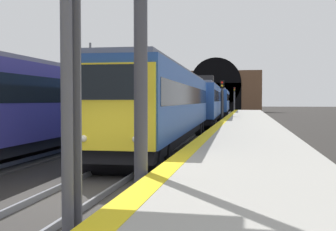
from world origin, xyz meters
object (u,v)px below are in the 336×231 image
at_px(railway_signal_far, 234,98).
at_px(train_main_approaching, 205,102).
at_px(railway_signal_mid, 222,99).
at_px(catenary_mast_far, 91,82).
at_px(railway_signal_near, 67,11).
at_px(train_adjacent_platform, 106,102).

bearing_deg(railway_signal_far, train_main_approaching, -2.94).
distance_m(railway_signal_mid, catenary_mast_far, 13.52).
bearing_deg(railway_signal_far, railway_signal_near, 0.00).
bearing_deg(catenary_mast_far, train_main_approaching, -84.29).
height_order(train_main_approaching, railway_signal_near, railway_signal_near).
bearing_deg(railway_signal_near, railway_signal_mid, -180.00).
relative_size(train_adjacent_platform, catenary_mast_far, 5.07).
relative_size(railway_signal_near, catenary_mast_far, 0.73).
height_order(railway_signal_mid, railway_signal_far, railway_signal_far).
relative_size(train_main_approaching, railway_signal_far, 12.27).
xyz_separation_m(railway_signal_mid, railway_signal_far, (37.60, 0.00, 0.30)).
relative_size(train_main_approaching, train_adjacent_platform, 1.42).
bearing_deg(railway_signal_mid, catenary_mast_far, -93.72).
distance_m(train_adjacent_platform, railway_signal_near, 22.05).
bearing_deg(railway_signal_far, catenary_mast_far, -20.02).
bearing_deg(railway_signal_near, train_adjacent_platform, -161.86).
xyz_separation_m(train_main_approaching, catenary_mast_far, (-1.16, 11.56, 1.97)).
bearing_deg(railway_signal_mid, railway_signal_near, 0.00).
relative_size(railway_signal_mid, railway_signal_far, 0.89).
distance_m(train_main_approaching, railway_signal_mid, 2.74).
bearing_deg(train_adjacent_platform, train_main_approaching, -18.01).
height_order(railway_signal_near, railway_signal_far, railway_signal_near).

